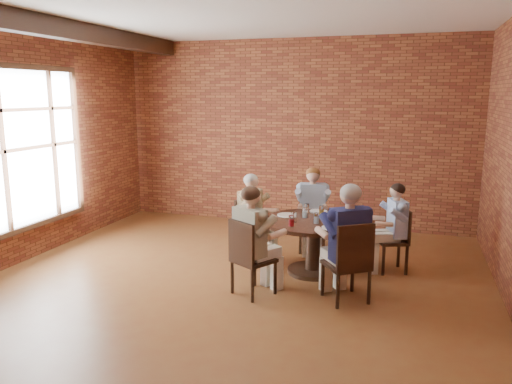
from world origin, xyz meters
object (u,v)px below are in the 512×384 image
(chair_d, at_px, (248,255))
(diner_e, at_px, (347,243))
(chair_c, at_px, (249,226))
(chair_b, at_px, (312,218))
(dining_table, at_px, (313,236))
(diner_c, at_px, (253,218))
(diner_d, at_px, (254,241))
(chair_a, at_px, (397,237))
(diner_a, at_px, (393,228))
(diner_b, at_px, (312,210))
(chair_e, at_px, (350,260))
(smartphone, at_px, (332,230))

(chair_d, height_order, diner_e, diner_e)
(chair_c, bearing_deg, chair_b, -30.60)
(dining_table, relative_size, chair_c, 1.50)
(chair_b, height_order, chair_d, chair_d)
(diner_c, bearing_deg, diner_d, -144.93)
(chair_a, distance_m, diner_e, 1.34)
(chair_d, bearing_deg, dining_table, -90.00)
(diner_a, xyz_separation_m, diner_d, (-1.57, -1.33, 0.06))
(diner_b, bearing_deg, diner_c, -149.79)
(diner_d, bearing_deg, diner_c, -41.53)
(chair_a, height_order, chair_e, chair_e)
(chair_e, bearing_deg, chair_a, -145.87)
(chair_e, bearing_deg, diner_a, -143.56)
(chair_a, height_order, diner_e, diner_e)
(diner_a, distance_m, chair_d, 2.14)
(chair_b, height_order, smartphone, chair_b)
(chair_a, bearing_deg, smartphone, -62.35)
(dining_table, relative_size, diner_d, 1.01)
(diner_a, height_order, diner_c, diner_c)
(diner_b, xyz_separation_m, chair_d, (-0.39, -1.97, -0.14))
(dining_table, relative_size, diner_a, 1.10)
(chair_d, xyz_separation_m, chair_e, (1.20, 0.15, 0.01))
(diner_a, height_order, smartphone, diner_a)
(chair_d, height_order, smartphone, chair_d)
(chair_b, xyz_separation_m, chair_d, (-0.37, -2.05, 0.01))
(chair_e, xyz_separation_m, diner_e, (-0.06, 0.08, 0.18))
(chair_a, bearing_deg, diner_e, -45.32)
(chair_b, height_order, chair_c, chair_b)
(chair_a, height_order, chair_d, chair_d)
(chair_b, xyz_separation_m, diner_b, (0.02, -0.08, 0.15))
(chair_b, bearing_deg, chair_c, -149.59)
(diner_a, distance_m, diner_c, 1.97)
(chair_a, bearing_deg, diner_a, -90.00)
(dining_table, bearing_deg, diner_e, -54.91)
(diner_a, relative_size, diner_d, 0.91)
(chair_a, relative_size, chair_d, 0.93)
(dining_table, xyz_separation_m, smartphone, (0.32, -0.46, 0.23))
(diner_a, bearing_deg, chair_b, -138.63)
(chair_b, bearing_deg, diner_c, -145.91)
(chair_c, xyz_separation_m, diner_d, (0.47, -1.25, 0.18))
(chair_d, relative_size, smartphone, 6.91)
(dining_table, distance_m, diner_a, 1.10)
(chair_a, relative_size, chair_e, 0.90)
(chair_c, distance_m, chair_e, 2.01)
(smartphone, bearing_deg, chair_a, 28.81)
(chair_e, bearing_deg, chair_c, -70.94)
(chair_c, xyz_separation_m, smartphone, (1.34, -0.77, 0.26))
(diner_c, xyz_separation_m, smartphone, (1.27, -0.75, 0.12))
(chair_a, xyz_separation_m, chair_b, (-1.31, 0.62, 0.02))
(chair_d, bearing_deg, smartphone, -118.38)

